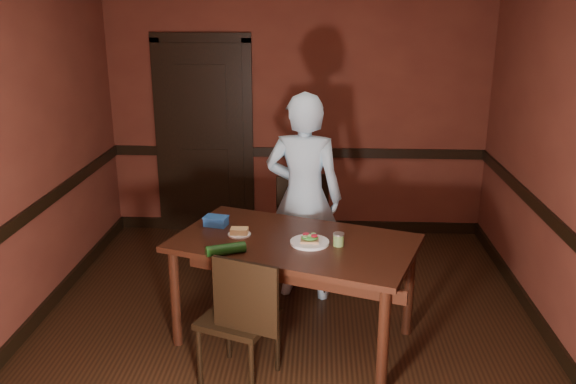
# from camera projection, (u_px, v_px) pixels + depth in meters

# --- Properties ---
(floor) EXTENTS (4.00, 4.50, 0.01)m
(floor) POSITION_uv_depth(u_px,v_px,m) (286.00, 335.00, 4.70)
(floor) COLOR black
(floor) RESTS_ON ground
(wall_back) EXTENTS (4.00, 0.02, 2.70)m
(wall_back) POSITION_uv_depth(u_px,v_px,m) (297.00, 111.00, 6.44)
(wall_back) COLOR #5B271B
(wall_back) RESTS_ON ground
(wall_front) EXTENTS (4.00, 0.02, 2.70)m
(wall_front) POSITION_uv_depth(u_px,v_px,m) (250.00, 333.00, 2.15)
(wall_front) COLOR #5B271B
(wall_front) RESTS_ON ground
(wall_left) EXTENTS (0.02, 4.50, 2.70)m
(wall_left) POSITION_uv_depth(u_px,v_px,m) (9.00, 163.00, 4.39)
(wall_left) COLOR #5B271B
(wall_left) RESTS_ON ground
(wall_right) EXTENTS (0.02, 4.50, 2.70)m
(wall_right) POSITION_uv_depth(u_px,v_px,m) (575.00, 170.00, 4.20)
(wall_right) COLOR #5B271B
(wall_right) RESTS_ON ground
(dado_back) EXTENTS (4.00, 0.03, 0.10)m
(dado_back) POSITION_uv_depth(u_px,v_px,m) (297.00, 152.00, 6.56)
(dado_back) COLOR black
(dado_back) RESTS_ON ground
(dado_left) EXTENTS (0.03, 4.50, 0.10)m
(dado_left) POSITION_uv_depth(u_px,v_px,m) (20.00, 221.00, 4.53)
(dado_left) COLOR black
(dado_left) RESTS_ON ground
(dado_right) EXTENTS (0.03, 4.50, 0.10)m
(dado_right) POSITION_uv_depth(u_px,v_px,m) (564.00, 231.00, 4.33)
(dado_right) COLOR black
(dado_right) RESTS_ON ground
(baseboard_back) EXTENTS (4.00, 0.03, 0.12)m
(baseboard_back) POSITION_uv_depth(u_px,v_px,m) (297.00, 225.00, 6.81)
(baseboard_back) COLOR black
(baseboard_back) RESTS_ON ground
(baseboard_left) EXTENTS (0.03, 4.50, 0.12)m
(baseboard_left) POSITION_uv_depth(u_px,v_px,m) (34.00, 321.00, 4.78)
(baseboard_left) COLOR black
(baseboard_left) RESTS_ON ground
(baseboard_right) EXTENTS (0.03, 4.50, 0.12)m
(baseboard_right) POSITION_uv_depth(u_px,v_px,m) (548.00, 335.00, 4.59)
(baseboard_right) COLOR black
(baseboard_right) RESTS_ON ground
(door) EXTENTS (1.05, 0.07, 2.20)m
(door) POSITION_uv_depth(u_px,v_px,m) (204.00, 134.00, 6.53)
(door) COLOR black
(door) RESTS_ON ground
(dining_table) EXTENTS (1.94, 1.48, 0.81)m
(dining_table) POSITION_uv_depth(u_px,v_px,m) (294.00, 291.00, 4.54)
(dining_table) COLOR black
(dining_table) RESTS_ON floor
(chair_far) EXTENTS (0.57, 0.57, 1.01)m
(chair_far) POSITION_uv_depth(u_px,v_px,m) (296.00, 237.00, 5.29)
(chair_far) COLOR black
(chair_far) RESTS_ON floor
(chair_near) EXTENTS (0.58, 0.58, 0.96)m
(chair_near) POSITION_uv_depth(u_px,v_px,m) (238.00, 316.00, 4.03)
(chair_near) COLOR black
(chair_near) RESTS_ON floor
(person) EXTENTS (0.70, 0.52, 1.78)m
(person) POSITION_uv_depth(u_px,v_px,m) (304.00, 197.00, 5.11)
(person) COLOR #B1D9F0
(person) RESTS_ON floor
(sandwich_plate) EXTENTS (0.28, 0.28, 0.07)m
(sandwich_plate) POSITION_uv_depth(u_px,v_px,m) (310.00, 241.00, 4.36)
(sandwich_plate) COLOR silver
(sandwich_plate) RESTS_ON dining_table
(sauce_jar) EXTENTS (0.08, 0.08, 0.09)m
(sauce_jar) POSITION_uv_depth(u_px,v_px,m) (339.00, 239.00, 4.31)
(sauce_jar) COLOR #618341
(sauce_jar) RESTS_ON dining_table
(cheese_saucer) EXTENTS (0.17, 0.17, 0.05)m
(cheese_saucer) POSITION_uv_depth(u_px,v_px,m) (239.00, 232.00, 4.51)
(cheese_saucer) COLOR silver
(cheese_saucer) RESTS_ON dining_table
(food_tub) EXTENTS (0.20, 0.16, 0.08)m
(food_tub) POSITION_uv_depth(u_px,v_px,m) (216.00, 221.00, 4.70)
(food_tub) COLOR blue
(food_tub) RESTS_ON dining_table
(wrapped_veg) EXTENTS (0.28, 0.18, 0.08)m
(wrapped_veg) POSITION_uv_depth(u_px,v_px,m) (226.00, 249.00, 4.17)
(wrapped_veg) COLOR #133C11
(wrapped_veg) RESTS_ON dining_table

